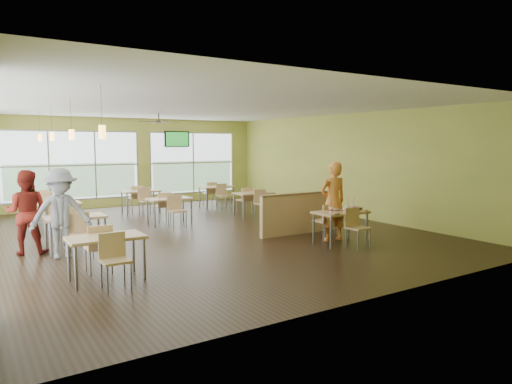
# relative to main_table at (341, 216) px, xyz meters

# --- Properties ---
(room) EXTENTS (12.00, 12.04, 3.20)m
(room) POSITION_rel_main_table_xyz_m (-2.00, 3.00, 0.97)
(room) COLOR black
(room) RESTS_ON ground
(window_bays) EXTENTS (9.24, 10.24, 2.38)m
(window_bays) POSITION_rel_main_table_xyz_m (-4.65, 6.08, 0.85)
(window_bays) COLOR white
(window_bays) RESTS_ON room
(main_table) EXTENTS (1.22, 1.52, 0.87)m
(main_table) POSITION_rel_main_table_xyz_m (0.00, 0.00, 0.00)
(main_table) COLOR tan
(main_table) RESTS_ON floor
(half_wall_divider) EXTENTS (2.40, 0.14, 1.04)m
(half_wall_divider) POSITION_rel_main_table_xyz_m (0.00, 1.45, -0.11)
(half_wall_divider) COLOR tan
(half_wall_divider) RESTS_ON floor
(dining_tables) EXTENTS (6.92, 8.72, 0.87)m
(dining_tables) POSITION_rel_main_table_xyz_m (-3.05, 4.71, -0.00)
(dining_tables) COLOR tan
(dining_tables) RESTS_ON floor
(pendant_lights) EXTENTS (0.11, 7.31, 0.86)m
(pendant_lights) POSITION_rel_main_table_xyz_m (-5.20, 3.68, 1.82)
(pendant_lights) COLOR #2D2119
(pendant_lights) RESTS_ON ceiling
(ceiling_fan) EXTENTS (1.25, 1.25, 0.29)m
(ceiling_fan) POSITION_rel_main_table_xyz_m (-2.00, 6.00, 2.32)
(ceiling_fan) COLOR #2D2119
(ceiling_fan) RESTS_ON ceiling
(tv_backwall) EXTENTS (1.00, 0.07, 0.60)m
(tv_backwall) POSITION_rel_main_table_xyz_m (-0.20, 8.90, 1.82)
(tv_backwall) COLOR black
(tv_backwall) RESTS_ON wall_back
(man_plaid) EXTENTS (0.73, 0.53, 1.86)m
(man_plaid) POSITION_rel_main_table_xyz_m (0.10, 0.37, 0.30)
(man_plaid) COLOR #F74B1B
(man_plaid) RESTS_ON floor
(patron_maroon) EXTENTS (1.03, 0.92, 1.74)m
(patron_maroon) POSITION_rel_main_table_xyz_m (-6.09, 2.75, 0.24)
(patron_maroon) COLOR #63160F
(patron_maroon) RESTS_ON floor
(patron_grey) EXTENTS (1.19, 0.73, 1.79)m
(patron_grey) POSITION_rel_main_table_xyz_m (-5.55, 2.06, 0.26)
(patron_grey) COLOR slate
(patron_grey) RESTS_ON floor
(cup_blue) EXTENTS (0.09, 0.09, 0.33)m
(cup_blue) POSITION_rel_main_table_xyz_m (-0.34, -0.06, 0.19)
(cup_blue) COLOR white
(cup_blue) RESTS_ON main_table
(cup_yellow) EXTENTS (0.09, 0.09, 0.32)m
(cup_yellow) POSITION_rel_main_table_xyz_m (-0.11, -0.24, 0.18)
(cup_yellow) COLOR white
(cup_yellow) RESTS_ON main_table
(cup_red_near) EXTENTS (0.10, 0.10, 0.37)m
(cup_red_near) POSITION_rel_main_table_xyz_m (0.13, -0.08, 0.19)
(cup_red_near) COLOR white
(cup_red_near) RESTS_ON main_table
(cup_red_far) EXTENTS (0.10, 0.10, 0.36)m
(cup_red_far) POSITION_rel_main_table_xyz_m (0.30, -0.09, 0.19)
(cup_red_far) COLOR white
(cup_red_far) RESTS_ON main_table
(food_basket) EXTENTS (0.26, 0.26, 0.06)m
(food_basket) POSITION_rel_main_table_xyz_m (0.50, -0.02, 0.15)
(food_basket) COLOR black
(food_basket) RESTS_ON main_table
(ketchup_cup) EXTENTS (0.06, 0.06, 0.03)m
(ketchup_cup) POSITION_rel_main_table_xyz_m (0.50, -0.30, 0.13)
(ketchup_cup) COLOR red
(ketchup_cup) RESTS_ON main_table
(wrapper_left) EXTENTS (0.19, 0.17, 0.04)m
(wrapper_left) POSITION_rel_main_table_xyz_m (-0.40, -0.30, 0.14)
(wrapper_left) COLOR tan
(wrapper_left) RESTS_ON main_table
(wrapper_mid) EXTENTS (0.24, 0.22, 0.05)m
(wrapper_mid) POSITION_rel_main_table_xyz_m (0.01, 0.13, 0.15)
(wrapper_mid) COLOR tan
(wrapper_mid) RESTS_ON main_table
(wrapper_right) EXTENTS (0.15, 0.14, 0.03)m
(wrapper_right) POSITION_rel_main_table_xyz_m (0.16, -0.28, 0.14)
(wrapper_right) COLOR tan
(wrapper_right) RESTS_ON main_table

